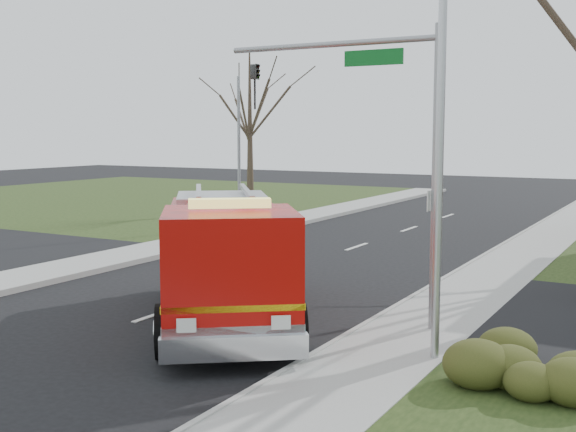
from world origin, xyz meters
The scene contains 8 objects.
ground centered at (0.00, 0.00, 0.00)m, with size 120.00×120.00×0.00m, color black.
sidewalk_right centered at (6.20, 0.00, 0.07)m, with size 2.40×80.00×0.15m, color gray.
hedge_corner centered at (9.00, -1.00, 0.58)m, with size 2.80×2.00×0.90m, color #303814.
bare_tree_left centered at (-10.00, 20.00, 5.56)m, with size 4.50×4.50×9.00m.
traffic_signal_mast centered at (5.21, 1.50, 4.71)m, with size 5.29×0.18×6.80m.
streetlight_pole centered at (7.14, -0.50, 4.55)m, with size 1.48×0.16×8.40m.
utility_pole_far centered at (-6.80, 14.00, 3.50)m, with size 0.14×0.14×7.00m, color gray.
fire_engine centered at (1.93, 0.08, 1.44)m, with size 6.84×7.95×3.19m.
Camera 1 is at (11.38, -13.74, 4.50)m, focal length 45.00 mm.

